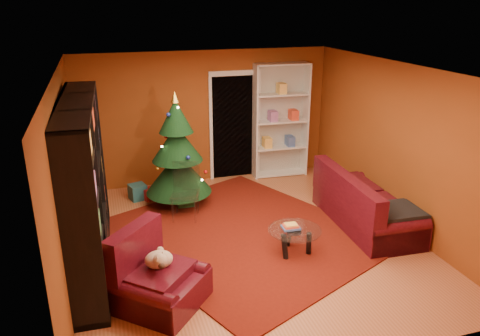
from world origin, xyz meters
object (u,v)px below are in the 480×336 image
object	(u,v)px
media_unit	(85,186)
coffee_table	(294,241)
gift_box_green	(185,198)
rug	(243,233)
armchair	(161,276)
gift_box_red	(149,194)
sofa	(367,199)
acrylic_chair	(185,195)
christmas_tree	(177,152)
gift_box_teal	(138,192)
dog	(159,259)
white_bookshelf	(280,121)

from	to	relation	value
media_unit	coffee_table	world-z (taller)	media_unit
gift_box_green	coffee_table	xyz separation A→B (m)	(1.20, -2.13, 0.06)
rug	media_unit	xyz separation A→B (m)	(-2.27, -0.19, 1.14)
media_unit	armchair	bearing A→B (deg)	-55.64
gift_box_green	gift_box_red	world-z (taller)	gift_box_green
media_unit	gift_box_green	xyz separation A→B (m)	(1.60, 1.52, -1.01)
sofa	acrylic_chair	size ratio (longest dim) A/B	2.43
christmas_tree	gift_box_red	world-z (taller)	christmas_tree
christmas_tree	acrylic_chair	size ratio (longest dim) A/B	2.37
sofa	coffee_table	size ratio (longest dim) A/B	2.76
christmas_tree	armchair	size ratio (longest dim) A/B	2.07
gift_box_teal	sofa	world-z (taller)	sofa
gift_box_red	acrylic_chair	size ratio (longest dim) A/B	0.24
christmas_tree	dog	size ratio (longest dim) A/B	5.18
rug	armchair	xyz separation A→B (m)	(-1.47, -1.44, 0.38)
sofa	media_unit	bearing A→B (deg)	91.65
gift_box_green	christmas_tree	bearing A→B (deg)	133.51
dog	acrylic_chair	xyz separation A→B (m)	(0.71, 2.15, -0.14)
rug	acrylic_chair	xyz separation A→B (m)	(-0.76, 0.78, 0.43)
gift_box_red	dog	size ratio (longest dim) A/B	0.54
christmas_tree	armchair	xyz separation A→B (m)	(-0.71, -2.87, -0.61)
armchair	acrylic_chair	bearing A→B (deg)	24.18
media_unit	armchair	size ratio (longest dim) A/B	3.01
gift_box_red	coffee_table	size ratio (longest dim) A/B	0.28
gift_box_red	white_bookshelf	xyz separation A→B (m)	(2.78, 0.54, 1.05)
rug	christmas_tree	distance (m)	1.89
white_bookshelf	sofa	size ratio (longest dim) A/B	1.12
rug	dog	bearing A→B (deg)	-137.07
acrylic_chair	rug	bearing A→B (deg)	-26.17
rug	christmas_tree	xyz separation A→B (m)	(-0.76, 1.42, 0.99)
coffee_table	dog	bearing A→B (deg)	-163.92
gift_box_green	gift_box_red	bearing A→B (deg)	141.02
gift_box_green	rug	bearing A→B (deg)	-63.26
gift_box_red	acrylic_chair	world-z (taller)	acrylic_chair
sofa	acrylic_chair	distance (m)	2.97
media_unit	dog	xyz separation A→B (m)	(0.79, -1.18, -0.57)
christmas_tree	gift_box_green	xyz separation A→B (m)	(0.09, -0.09, -0.86)
coffee_table	acrylic_chair	bearing A→B (deg)	129.48
rug	sofa	distance (m)	2.09
christmas_tree	gift_box_red	xyz separation A→B (m)	(-0.50, 0.38, -0.90)
gift_box_red	coffee_table	distance (m)	3.15
christmas_tree	sofa	distance (m)	3.29
white_bookshelf	coffee_table	bearing A→B (deg)	-104.60
sofa	christmas_tree	bearing A→B (deg)	61.46
gift_box_teal	gift_box_red	world-z (taller)	gift_box_teal
gift_box_red	coffee_table	world-z (taller)	coffee_table
christmas_tree	gift_box_teal	size ratio (longest dim) A/B	7.28
gift_box_green	white_bookshelf	xyz separation A→B (m)	(2.20, 1.01, 1.02)
gift_box_red	armchair	bearing A→B (deg)	-93.83
rug	gift_box_teal	distance (m)	2.39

